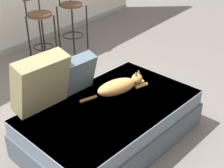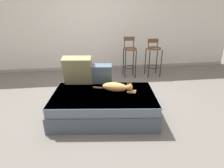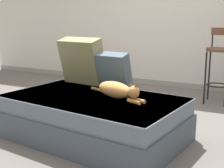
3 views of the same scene
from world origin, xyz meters
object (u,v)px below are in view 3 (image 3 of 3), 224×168
throw_pillow_corner (82,61)px  bar_stool_near_window (219,59)px  throw_pillow_middle (114,70)px  couch (93,117)px  cat (117,90)px

throw_pillow_corner → bar_stool_near_window: bearing=48.9°
throw_pillow_middle → bar_stool_near_window: bar_stool_near_window is taller
throw_pillow_corner → throw_pillow_middle: bearing=-6.4°
couch → throw_pillow_middle: bearing=89.4°
couch → throw_pillow_corner: throw_pillow_corner is taller
couch → cat: cat is taller
throw_pillow_corner → cat: size_ratio=0.75×
cat → couch: bearing=-164.0°
throw_pillow_middle → cat: (0.22, -0.35, -0.12)m
throw_pillow_middle → cat: bearing=-57.9°
bar_stool_near_window → couch: bearing=-113.8°
couch → cat: size_ratio=2.54×
couch → throw_pillow_middle: size_ratio=4.60×
cat → throw_pillow_middle: bearing=122.1°
couch → throw_pillow_corner: (-0.41, 0.46, 0.46)m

